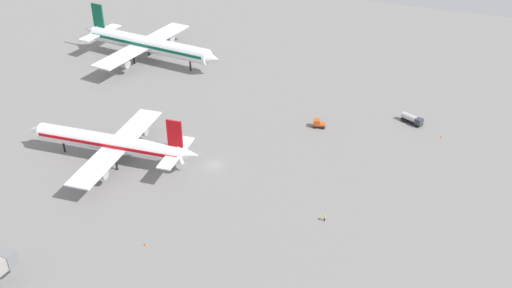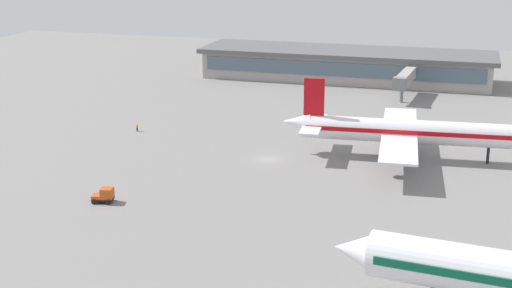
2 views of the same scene
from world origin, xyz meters
name	(u,v)px [view 1 (image 1 of 2)]	position (x,y,z in m)	size (l,w,h in m)	color
ground	(214,165)	(0.00, 0.00, 0.00)	(288.00, 288.00, 0.00)	gray
airplane_at_gate	(112,143)	(-24.06, -7.55, 5.20)	(47.07, 37.87, 14.32)	white
airplane_taxiing	(147,44)	(-48.64, 50.21, 6.18)	(55.84, 45.00, 16.99)	white
baggage_tug	(318,123)	(18.46, 28.01, 1.16)	(3.53, 2.80, 2.30)	black
fuel_truck	(412,119)	(41.98, 39.89, 1.39)	(6.51, 4.41, 2.50)	black
ground_crew_worker	(324,217)	(31.57, -10.77, 0.85)	(0.47, 0.56, 1.67)	#1E2338
safety_cone_near_gate	(441,136)	(50.72, 35.09, 0.30)	(0.44, 0.44, 0.60)	#EA590C
safety_cone_mid_apron	(145,244)	(-0.20, -32.25, 0.30)	(0.44, 0.44, 0.60)	#EA590C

